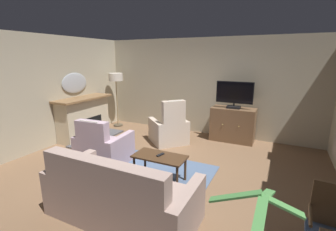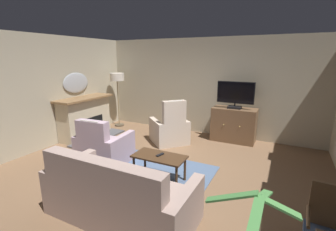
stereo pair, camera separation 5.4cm
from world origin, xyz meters
The scene contains 15 objects.
ground_plane centered at (0.00, 0.00, -0.02)m, with size 6.77×6.23×0.04m, color brown.
wall_back centered at (0.00, 2.87, 1.34)m, with size 6.77×0.10×2.69m, color #B2A88E.
wall_left centered at (-3.14, 0.00, 1.34)m, with size 0.10×6.23×2.69m, color #B2A88E.
rug_central centered at (-0.11, -0.29, 0.01)m, with size 2.22×2.19×0.01m, color slate.
fireplace centered at (-2.81, 1.01, 0.53)m, with size 0.94×1.67×1.11m.
wall_mirror_oval centered at (-3.06, 1.01, 1.49)m, with size 0.06×0.84×0.54m, color #B2B7BF.
tv_cabinet centered at (0.90, 2.52, 0.42)m, with size 1.11×0.56×0.88m.
television centered at (0.90, 2.46, 1.25)m, with size 0.92×0.20×0.69m.
coffee_table centered at (0.16, -0.18, 0.41)m, with size 0.94×0.48×0.47m.
tv_remote centered at (0.16, -0.16, 0.48)m, with size 0.17×0.05×0.02m, color black.
sofa_floral centered at (0.16, -1.34, 0.32)m, with size 2.06×0.95×0.98m.
armchair_near_window centered at (-0.53, 1.63, 0.35)m, with size 1.20×1.20×1.17m.
armchair_beside_cabinet centered at (-1.21, -0.09, 0.32)m, with size 0.99×0.95×1.01m.
cat centered at (-1.48, 0.79, 0.10)m, with size 0.61×0.38×0.21m.
floor_lamp centered at (-2.69, 2.29, 1.44)m, with size 0.44×0.44×1.68m.
Camera 1 is at (1.99, -3.60, 2.16)m, focal length 25.29 mm.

